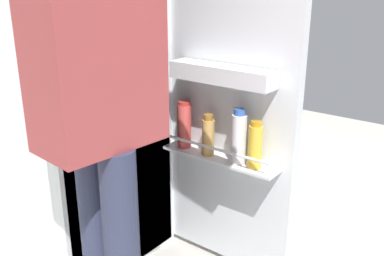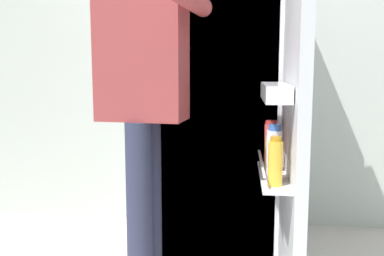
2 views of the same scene
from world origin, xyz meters
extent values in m
cube|color=beige|center=(0.00, 0.92, 1.28)|extent=(4.40, 0.10, 2.57)
cube|color=silver|center=(0.00, 0.56, 0.87)|extent=(0.64, 0.62, 1.74)
cube|color=white|center=(0.00, 0.25, 0.87)|extent=(0.60, 0.01, 1.70)
cube|color=white|center=(0.00, 0.30, 0.91)|extent=(0.56, 0.09, 0.01)
cube|color=silver|center=(0.35, -0.06, 0.86)|extent=(0.05, 0.62, 1.67)
cube|color=white|center=(0.26, -0.06, 0.55)|extent=(0.11, 0.54, 0.01)
cylinder|color=silver|center=(0.21, -0.06, 0.62)|extent=(0.01, 0.52, 0.01)
cube|color=white|center=(0.26, -0.06, 0.92)|extent=(0.10, 0.46, 0.07)
cylinder|color=gold|center=(0.26, -0.23, 0.65)|extent=(0.06, 0.06, 0.18)
cylinder|color=#BC8419|center=(0.26, -0.23, 0.75)|extent=(0.04, 0.04, 0.02)
cylinder|color=tan|center=(0.26, -0.01, 0.64)|extent=(0.05, 0.05, 0.16)
cylinder|color=#996623|center=(0.26, -0.01, 0.73)|extent=(0.04, 0.04, 0.02)
cylinder|color=#DB4C47|center=(0.26, 0.13, 0.66)|extent=(0.06, 0.06, 0.20)
cylinder|color=#B22D28|center=(0.26, 0.13, 0.76)|extent=(0.05, 0.05, 0.02)
cylinder|color=white|center=(0.26, -0.16, 0.66)|extent=(0.06, 0.06, 0.21)
cylinder|color=#335BB2|center=(0.26, -0.16, 0.78)|extent=(0.05, 0.05, 0.03)
cylinder|color=red|center=(-0.10, 0.30, 0.97)|extent=(0.08, 0.08, 0.10)
cylinder|color=#2D334C|center=(-0.31, 0.07, 0.39)|extent=(0.12, 0.12, 0.78)
cylinder|color=#2D334C|center=(-0.32, -0.07, 0.39)|extent=(0.12, 0.12, 0.78)
cube|color=#9E3D3D|center=(-0.32, 0.00, 1.06)|extent=(0.40, 0.26, 0.56)
cylinder|color=#9E3D3D|center=(-0.30, 0.19, 1.04)|extent=(0.08, 0.08, 0.52)
camera|label=1|loc=(-1.18, -1.02, 1.30)|focal=41.19mm
camera|label=2|loc=(0.12, -1.93, 1.03)|focal=41.05mm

